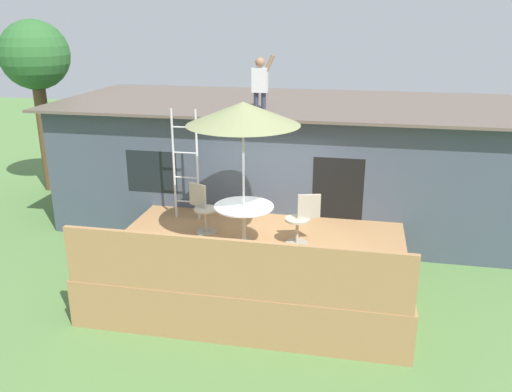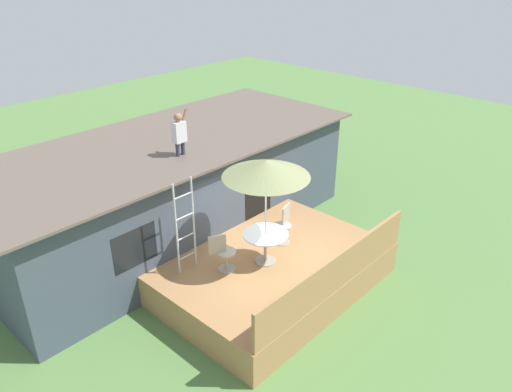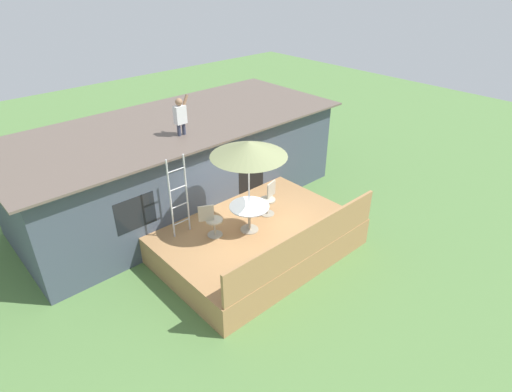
% 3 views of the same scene
% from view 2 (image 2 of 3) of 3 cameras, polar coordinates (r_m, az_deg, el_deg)
% --- Properties ---
extents(ground_plane, '(40.00, 40.00, 0.00)m').
position_cam_2_polar(ground_plane, '(12.19, 1.59, -10.13)').
color(ground_plane, '#567F42').
extents(house, '(10.50, 4.50, 2.80)m').
position_cam_2_polar(house, '(13.75, -9.64, 0.89)').
color(house, '#424C5B').
rests_on(house, ground).
extents(deck, '(5.21, 3.81, 0.80)m').
position_cam_2_polar(deck, '(11.95, 1.62, -8.59)').
color(deck, '#A87A4C').
rests_on(deck, ground).
extents(deck_railing, '(5.11, 0.08, 0.90)m').
position_cam_2_polar(deck_railing, '(10.56, 9.31, -8.67)').
color(deck_railing, '#A87A4C').
rests_on(deck_railing, deck).
extents(patio_table, '(1.04, 1.04, 0.74)m').
position_cam_2_polar(patio_table, '(11.24, 1.09, -5.06)').
color(patio_table, '#A59E8C').
rests_on(patio_table, deck).
extents(patio_umbrella, '(1.90, 1.90, 2.54)m').
position_cam_2_polar(patio_umbrella, '(10.43, 1.18, 3.21)').
color(patio_umbrella, silver).
rests_on(patio_umbrella, deck).
extents(step_ladder, '(0.52, 0.04, 2.20)m').
position_cam_2_polar(step_ladder, '(10.84, -8.16, -3.51)').
color(step_ladder, silver).
rests_on(step_ladder, deck).
extents(person_figure, '(0.47, 0.20, 1.11)m').
position_cam_2_polar(person_figure, '(11.96, -8.82, 7.39)').
color(person_figure, '#33384C').
rests_on(person_figure, house).
extents(patio_chair_left, '(0.58, 0.44, 0.92)m').
position_cam_2_polar(patio_chair_left, '(11.05, -3.81, -6.52)').
color(patio_chair_left, '#A59E8C').
rests_on(patio_chair_left, deck).
extents(patio_chair_right, '(0.61, 0.44, 0.92)m').
position_cam_2_polar(patio_chair_right, '(12.10, 3.21, -3.31)').
color(patio_chair_right, '#A59E8C').
rests_on(patio_chair_right, deck).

